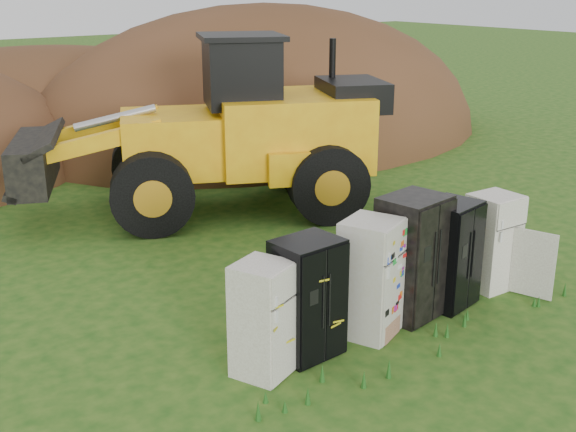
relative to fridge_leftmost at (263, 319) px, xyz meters
name	(u,v)px	position (x,y,z in m)	size (l,w,h in m)	color
ground	(388,323)	(2.39, 0.04, -0.79)	(120.00, 120.00, 0.00)	#1C4C14
fridge_leftmost	(263,319)	(0.00, 0.00, 0.00)	(0.70, 0.67, 1.59)	white
fridge_black_side	(307,298)	(0.81, 0.07, 0.07)	(0.90, 0.71, 1.72)	black
fridge_sticker	(370,278)	(1.92, 0.00, 0.10)	(0.80, 0.74, 1.79)	silver
fridge_dark_mid	(412,257)	(2.90, 0.08, 0.18)	(1.00, 0.81, 1.95)	black
fridge_black_right	(449,254)	(3.66, 0.00, 0.08)	(0.87, 0.73, 1.75)	black
fridge_open_door	(492,242)	(4.78, 0.01, 0.04)	(0.75, 0.69, 1.66)	white
wheel_loader	(198,127)	(2.93, 6.67, 1.19)	(8.18, 3.32, 3.96)	yellow
dirt_mound_right	(265,135)	(9.06, 12.86, -0.79)	(16.29, 11.94, 8.71)	#4E3019
dirt_mound_back	(39,128)	(3.25, 18.72, -0.79)	(18.24, 12.16, 5.71)	#4E3019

